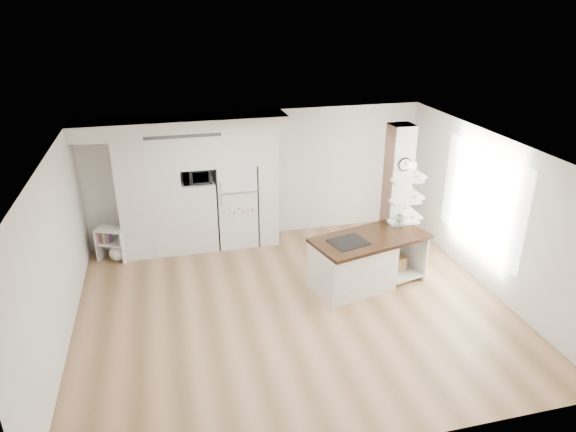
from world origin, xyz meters
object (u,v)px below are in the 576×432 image
bookshelf (114,246)px  floor_plant_a (368,248)px  refrigerator (236,204)px  kitchen_island (358,262)px

bookshelf → floor_plant_a: 4.98m
refrigerator → kitchen_island: (1.80, -2.27, -0.40)m
kitchen_island → bookshelf: 4.74m
refrigerator → bookshelf: bearing=-175.5°
refrigerator → kitchen_island: refrigerator is taller
kitchen_island → refrigerator: bearing=114.3°
kitchen_island → floor_plant_a: size_ratio=4.96×
refrigerator → bookshelf: 2.53m
bookshelf → floor_plant_a: (4.84, -1.15, -0.07)m
floor_plant_a → refrigerator: bearing=150.6°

